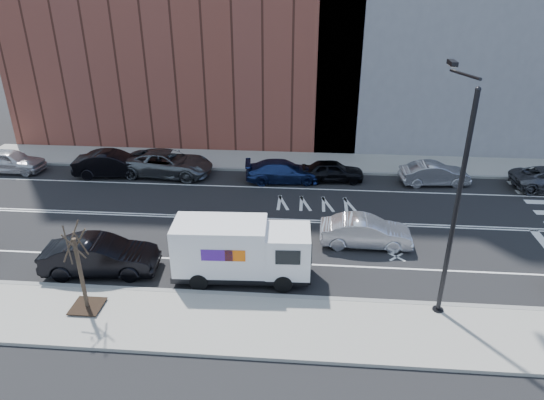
% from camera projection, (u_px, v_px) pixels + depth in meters
% --- Properties ---
extents(ground, '(120.00, 120.00, 0.00)m').
position_uv_depth(ground, '(276.00, 220.00, 26.56)').
color(ground, black).
rests_on(ground, ground).
extents(sidewalk_near, '(44.00, 3.60, 0.15)m').
position_uv_depth(sidewalk_near, '(260.00, 325.00, 18.61)').
color(sidewalk_near, gray).
rests_on(sidewalk_near, ground).
extents(sidewalk_far, '(44.00, 3.60, 0.15)m').
position_uv_depth(sidewalk_far, '(285.00, 161.00, 34.44)').
color(sidewalk_far, gray).
rests_on(sidewalk_far, ground).
extents(curb_near, '(44.00, 0.25, 0.17)m').
position_uv_depth(curb_near, '(264.00, 296.00, 20.23)').
color(curb_near, gray).
rests_on(curb_near, ground).
extents(curb_far, '(44.00, 0.25, 0.17)m').
position_uv_depth(curb_far, '(284.00, 171.00, 32.82)').
color(curb_far, gray).
rests_on(curb_far, ground).
extents(road_markings, '(40.00, 8.60, 0.01)m').
position_uv_depth(road_markings, '(276.00, 220.00, 26.56)').
color(road_markings, white).
rests_on(road_markings, ground).
extents(streetlight, '(0.44, 4.02, 9.34)m').
position_uv_depth(streetlight, '(455.00, 193.00, 17.64)').
color(streetlight, black).
rests_on(streetlight, ground).
extents(street_tree, '(1.20, 1.20, 3.75)m').
position_uv_depth(street_tree, '(82.00, 281.00, 18.89)').
color(street_tree, black).
rests_on(street_tree, ground).
extents(fedex_van, '(6.08, 2.33, 2.74)m').
position_uv_depth(fedex_van, '(241.00, 250.00, 20.99)').
color(fedex_van, black).
rests_on(fedex_van, ground).
extents(far_parked_a, '(4.60, 1.95, 1.55)m').
position_uv_depth(far_parked_a, '(10.00, 161.00, 32.58)').
color(far_parked_a, '#B8B8BD').
rests_on(far_parked_a, ground).
extents(far_parked_b, '(5.17, 2.23, 1.66)m').
position_uv_depth(far_parked_b, '(113.00, 164.00, 31.91)').
color(far_parked_b, black).
rests_on(far_parked_b, ground).
extents(far_parked_c, '(6.15, 3.23, 1.65)m').
position_uv_depth(far_parked_c, '(168.00, 163.00, 32.03)').
color(far_parked_c, '#53575C').
rests_on(far_parked_c, ground).
extents(far_parked_d, '(4.95, 2.43, 1.39)m').
position_uv_depth(far_parked_d, '(283.00, 171.00, 31.13)').
color(far_parked_d, navy).
rests_on(far_parked_d, ground).
extents(far_parked_e, '(4.09, 1.84, 1.36)m').
position_uv_depth(far_parked_e, '(332.00, 171.00, 31.20)').
color(far_parked_e, black).
rests_on(far_parked_e, ground).
extents(far_parked_f, '(4.45, 1.98, 1.42)m').
position_uv_depth(far_parked_f, '(435.00, 174.00, 30.70)').
color(far_parked_f, '#98989D').
rests_on(far_parked_f, ground).
extents(driving_sedan, '(4.50, 1.62, 1.48)m').
position_uv_depth(driving_sedan, '(366.00, 232.00, 23.85)').
color(driving_sedan, silver).
rests_on(driving_sedan, ground).
extents(near_parked_rear_a, '(5.21, 2.19, 1.67)m').
position_uv_depth(near_parked_rear_a, '(100.00, 256.00, 21.66)').
color(near_parked_rear_a, black).
rests_on(near_parked_rear_a, ground).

